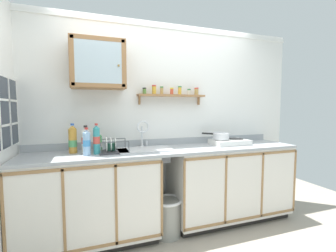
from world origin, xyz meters
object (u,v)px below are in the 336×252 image
bottle_juice_amber_1 (73,140)px  wall_cabinet (98,64)px  hot_plate_stove (230,142)px  trash_bin (167,216)px  sink (145,152)px  dish_rack (113,149)px  bottle_detergent_teal_0 (97,140)px  bottle_soda_green_4 (99,143)px  bottle_water_blue_3 (87,142)px  bottle_opaque_white_2 (86,140)px  mug (111,147)px  saucepan (221,136)px

bottle_juice_amber_1 → wall_cabinet: size_ratio=0.55×
hot_plate_stove → trash_bin: bearing=-171.0°
sink → dish_rack: sink is taller
bottle_detergent_teal_0 → wall_cabinet: wall_cabinet is taller
bottle_soda_green_4 → dish_rack: bearing=-35.4°
sink → bottle_water_blue_3: 0.64m
sink → wall_cabinet: bearing=166.1°
bottle_soda_green_4 → bottle_opaque_white_2: bearing=-164.5°
mug → bottle_opaque_white_2: bearing=175.8°
sink → dish_rack: 0.36m
bottle_soda_green_4 → mug: (0.12, -0.05, -0.05)m
dish_rack → trash_bin: size_ratio=0.72×
hot_plate_stove → mug: bearing=179.2°
saucepan → dish_rack: dish_rack is taller
hot_plate_stove → bottle_soda_green_4: 1.60m
dish_rack → trash_bin: 0.97m
sink → bottle_water_blue_3: size_ratio=2.13×
sink → bottle_detergent_teal_0: sink is taller
mug → sink: bearing=-1.5°
bottle_soda_green_4 → bottle_detergent_teal_0: bearing=-99.9°
bottle_water_blue_3 → bottle_detergent_teal_0: bearing=19.3°
bottle_detergent_teal_0 → mug: 0.20m
saucepan → hot_plate_stove: bearing=-12.1°
saucepan → bottle_water_blue_3: (-1.61, -0.12, 0.01)m
hot_plate_stove → dish_rack: (-1.46, -0.02, 0.00)m
mug → saucepan: bearing=0.2°
trash_bin → wall_cabinet: bearing=159.0°
hot_plate_stove → bottle_opaque_white_2: bearing=178.7°
bottle_juice_amber_1 → dish_rack: (0.39, -0.10, -0.10)m
bottle_opaque_white_2 → trash_bin: size_ratio=0.68×
wall_cabinet → bottle_soda_green_4: bearing=-107.7°
saucepan → bottle_detergent_teal_0: bottle_detergent_teal_0 is taller
bottle_detergent_teal_0 → wall_cabinet: size_ratio=0.56×
bottle_water_blue_3 → mug: 0.28m
hot_plate_stove → bottle_juice_amber_1: bottle_juice_amber_1 is taller
sink → bottle_juice_amber_1: size_ratio=1.91×
bottle_opaque_white_2 → dish_rack: bearing=-13.2°
bottle_detergent_teal_0 → wall_cabinet: bearing=77.9°
bottle_water_blue_3 → sink: bearing=10.2°
saucepan → bottle_water_blue_3: bottle_water_blue_3 is taller
dish_rack → bottle_soda_green_4: bearing=144.6°
bottle_water_blue_3 → dish_rack: size_ratio=0.92×
sink → bottle_soda_green_4: (-0.49, 0.06, 0.12)m
bottle_opaque_white_2 → bottle_soda_green_4: bottle_opaque_white_2 is taller
bottle_detergent_teal_0 → bottle_juice_amber_1: (-0.23, 0.14, -0.01)m
bottle_water_blue_3 → bottle_juice_amber_1: bearing=128.8°
bottle_water_blue_3 → bottle_opaque_white_2: bearing=93.6°
bottle_opaque_white_2 → mug: (0.25, -0.02, -0.09)m
hot_plate_stove → wall_cabinet: (-1.58, 0.13, 0.90)m
trash_bin → sink: bearing=146.0°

